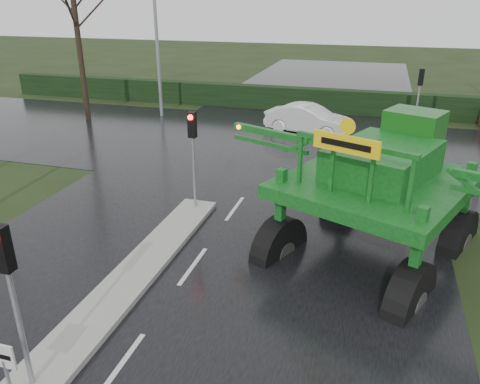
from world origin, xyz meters
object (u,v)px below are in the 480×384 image
(white_sedan, at_px, (308,134))
(traffic_signal_mid, at_px, (193,140))
(keep_left_sign, at_px, (5,365))
(traffic_signal_near, at_px, (8,275))
(street_light_left_far, at_px, (160,15))
(crop_sprayer, at_px, (287,167))
(traffic_signal_far, at_px, (420,87))

(white_sedan, bearing_deg, traffic_signal_mid, -177.67)
(keep_left_sign, distance_m, white_sedan, 20.24)
(keep_left_sign, bearing_deg, traffic_signal_mid, 90.00)
(traffic_signal_near, relative_size, white_sedan, 0.75)
(traffic_signal_near, height_order, white_sedan, traffic_signal_near)
(traffic_signal_near, relative_size, street_light_left_far, 0.35)
(crop_sprayer, bearing_deg, white_sedan, 118.66)
(traffic_signal_near, xyz_separation_m, traffic_signal_far, (7.80, 21.02, 0.00))
(street_light_left_far, bearing_deg, traffic_signal_mid, -61.14)
(traffic_signal_near, relative_size, traffic_signal_far, 1.00)
(keep_left_sign, bearing_deg, traffic_signal_near, 90.00)
(traffic_signal_mid, bearing_deg, traffic_signal_far, 58.07)
(keep_left_sign, height_order, traffic_signal_far, traffic_signal_far)
(keep_left_sign, xyz_separation_m, traffic_signal_mid, (0.00, 8.99, 1.53))
(keep_left_sign, relative_size, traffic_signal_mid, 0.38)
(street_light_left_far, bearing_deg, traffic_signal_near, -71.83)
(traffic_signal_far, bearing_deg, street_light_left_far, 0.03)
(crop_sprayer, distance_m, white_sedan, 13.16)
(traffic_signal_mid, distance_m, white_sedan, 11.61)
(traffic_signal_near, distance_m, street_light_left_far, 22.37)
(keep_left_sign, xyz_separation_m, white_sedan, (2.27, 20.08, -1.06))
(keep_left_sign, bearing_deg, white_sedan, 83.55)
(traffic_signal_near, distance_m, crop_sprayer, 7.62)
(traffic_signal_near, xyz_separation_m, crop_sprayer, (3.54, 6.75, -0.00))
(keep_left_sign, xyz_separation_m, traffic_signal_near, (0.00, 0.49, 1.53))
(street_light_left_far, bearing_deg, keep_left_sign, -72.22)
(keep_left_sign, distance_m, traffic_signal_mid, 9.12)
(traffic_signal_near, distance_m, white_sedan, 19.89)
(street_light_left_far, relative_size, white_sedan, 2.12)
(crop_sprayer, xyz_separation_m, white_sedan, (-1.27, 12.84, -2.59))
(traffic_signal_mid, relative_size, street_light_left_far, 0.35)
(traffic_signal_mid, height_order, crop_sprayer, crop_sprayer)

